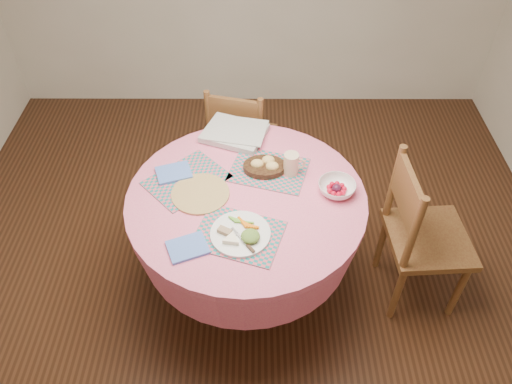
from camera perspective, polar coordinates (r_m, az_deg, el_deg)
ground at (r=3.13m, az=-0.93°, el=-10.24°), size 4.00×4.00×0.00m
room_envelope at (r=1.99m, az=-1.52°, el=19.55°), size 4.01×4.01×2.71m
dining_table at (r=2.70m, az=-1.06°, el=-3.40°), size 1.24×1.24×0.75m
chair_right at (r=2.85m, az=18.25°, el=-4.54°), size 0.46×0.47×0.97m
chair_back at (r=3.38m, az=-1.82°, el=6.17°), size 0.49×0.48×0.88m
placemat_front at (r=2.38m, az=-2.00°, el=-4.89°), size 0.47×0.41×0.01m
placemat_left at (r=2.66m, az=-7.93°, el=1.39°), size 0.50×0.49×0.01m
placemat_back at (r=2.70m, az=1.45°, el=2.53°), size 0.47×0.40×0.01m
wicker_trivet at (r=2.57m, az=-6.38°, el=-0.19°), size 0.30×0.30×0.01m
napkin_near at (r=2.34m, az=-7.82°, el=-6.30°), size 0.22×0.20×0.01m
napkin_far at (r=2.70m, az=-9.39°, el=2.19°), size 0.22×0.19×0.01m
dinner_plate at (r=2.36m, az=-1.64°, el=-4.74°), size 0.29×0.29×0.05m
bread_bowl at (r=2.68m, az=1.03°, el=3.02°), size 0.23×0.23×0.08m
latte_mug at (r=2.64m, az=4.08°, el=3.24°), size 0.12×0.08×0.12m
fruit_bowl at (r=2.59m, az=9.21°, el=0.46°), size 0.21×0.21×0.06m
newspaper_stack at (r=2.91m, az=-2.42°, el=6.79°), size 0.41×0.37×0.04m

